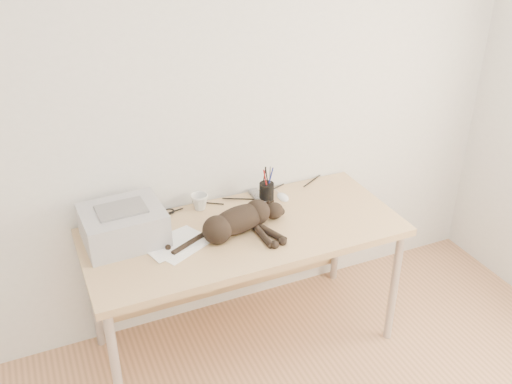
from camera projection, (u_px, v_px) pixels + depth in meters
name	position (u px, v px, depth m)	size (l,w,h in m)	color
wall_back	(216.00, 101.00, 2.89)	(3.50, 3.50, 0.00)	white
desk	(238.00, 242.00, 3.00)	(1.60, 0.70, 0.74)	tan
printer	(123.00, 225.00, 2.74)	(0.39, 0.34, 0.18)	#A4A4A9
papers	(177.00, 244.00, 2.75)	(0.36, 0.30, 0.01)	white
cat	(236.00, 223.00, 2.80)	(0.64, 0.31, 0.14)	black
mug	(200.00, 202.00, 3.02)	(0.09, 0.09, 0.09)	white
pen_cup	(267.00, 192.00, 3.09)	(0.08, 0.08, 0.20)	black
remote_grey	(258.00, 198.00, 3.13)	(0.05, 0.19, 0.02)	slate
remote_black	(240.00, 219.00, 2.93)	(0.05, 0.17, 0.02)	black
mouse	(283.00, 195.00, 3.14)	(0.06, 0.10, 0.03)	white
cable_tangle	(222.00, 200.00, 3.11)	(1.36, 0.07, 0.01)	black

